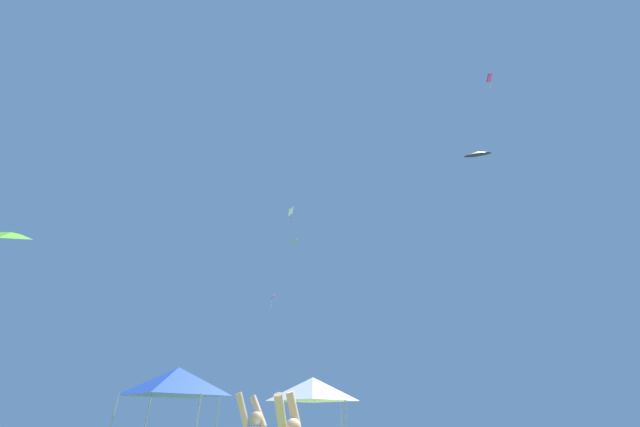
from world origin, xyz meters
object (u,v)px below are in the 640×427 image
(kite_pink_diamond, at_px, (272,297))
(kite_magenta_box, at_px, (489,78))
(kite_black_delta, at_px, (477,153))
(canopy_tent_blue, at_px, (176,381))
(kite_lime_diamond, at_px, (11,234))
(canopy_tent_white, at_px, (313,389))
(kite_white_diamond, at_px, (290,212))
(kite_yellow_diamond, at_px, (294,242))

(kite_pink_diamond, bearing_deg, kite_magenta_box, -37.66)
(kite_magenta_box, bearing_deg, kite_black_delta, -133.75)
(canopy_tent_blue, distance_m, kite_lime_diamond, 8.54)
(canopy_tent_white, xyz_separation_m, kite_white_diamond, (-2.76, 15.27, 19.17))
(kite_white_diamond, relative_size, kite_lime_diamond, 1.30)
(canopy_tent_white, bearing_deg, kite_white_diamond, 100.26)
(canopy_tent_white, height_order, kite_white_diamond, kite_white_diamond)
(kite_yellow_diamond, height_order, kite_black_delta, kite_yellow_diamond)
(canopy_tent_blue, distance_m, canopy_tent_white, 6.67)
(kite_magenta_box, relative_size, kite_lime_diamond, 0.95)
(kite_yellow_diamond, xyz_separation_m, kite_white_diamond, (-0.46, -1.22, 3.22))
(canopy_tent_white, relative_size, kite_yellow_diamond, 2.85)
(kite_yellow_diamond, bearing_deg, kite_black_delta, -68.67)
(canopy_tent_white, bearing_deg, kite_pink_diamond, 105.71)
(kite_pink_diamond, height_order, kite_white_diamond, kite_white_diamond)
(kite_white_diamond, xyz_separation_m, kite_magenta_box, (17.35, -15.34, 4.30))
(kite_magenta_box, bearing_deg, canopy_tent_blue, -170.60)
(canopy_tent_blue, distance_m, kite_black_delta, 16.23)
(kite_pink_diamond, xyz_separation_m, kite_yellow_diamond, (1.72, 2.20, 6.97))
(kite_white_diamond, bearing_deg, canopy_tent_blue, -98.98)
(kite_pink_diamond, distance_m, kite_black_delta, 24.78)
(kite_pink_diamond, bearing_deg, kite_yellow_diamond, 51.90)
(kite_magenta_box, bearing_deg, kite_white_diamond, 138.52)
(kite_yellow_diamond, bearing_deg, kite_pink_diamond, -128.10)
(canopy_tent_blue, height_order, kite_pink_diamond, kite_pink_diamond)
(kite_magenta_box, xyz_separation_m, kite_lime_diamond, (-25.96, -7.78, -18.77))
(kite_yellow_diamond, distance_m, kite_lime_diamond, 28.31)
(kite_lime_diamond, bearing_deg, kite_yellow_diamond, 69.56)
(kite_white_diamond, height_order, kite_black_delta, kite_white_diamond)
(kite_yellow_diamond, xyz_separation_m, kite_black_delta, (9.49, -24.29, -7.07))
(canopy_tent_blue, height_order, kite_white_diamond, kite_white_diamond)
(kite_yellow_diamond, distance_m, kite_black_delta, 27.02)
(canopy_tent_blue, distance_m, kite_pink_diamond, 19.92)
(canopy_tent_blue, height_order, canopy_tent_white, canopy_tent_blue)
(kite_magenta_box, distance_m, kite_lime_diamond, 32.97)
(canopy_tent_blue, height_order, kite_lime_diamond, kite_lime_diamond)
(canopy_tent_white, xyz_separation_m, kite_pink_diamond, (-4.02, 14.30, 8.98))
(kite_black_delta, height_order, kite_lime_diamond, kite_black_delta)
(canopy_tent_blue, relative_size, kite_lime_diamond, 2.19)
(kite_white_diamond, bearing_deg, kite_black_delta, -66.67)
(kite_pink_diamond, distance_m, kite_yellow_diamond, 7.50)
(canopy_tent_blue, relative_size, canopy_tent_white, 1.02)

